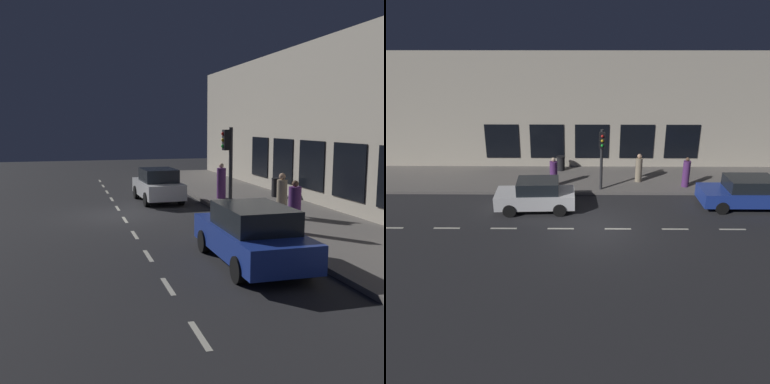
# 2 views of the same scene
# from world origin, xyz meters

# --- Properties ---
(ground_plane) EXTENTS (60.00, 60.00, 0.00)m
(ground_plane) POSITION_xyz_m (0.00, 0.00, 0.00)
(ground_plane) COLOR #28282B
(sidewalk) EXTENTS (4.50, 32.00, 0.15)m
(sidewalk) POSITION_xyz_m (6.25, 0.00, 0.07)
(sidewalk) COLOR slate
(sidewalk) RESTS_ON ground
(building_facade) EXTENTS (0.65, 32.00, 7.30)m
(building_facade) POSITION_xyz_m (8.80, 0.00, 3.64)
(building_facade) COLOR beige
(building_facade) RESTS_ON ground
(lane_centre_line) EXTENTS (0.12, 27.20, 0.01)m
(lane_centre_line) POSITION_xyz_m (0.00, -1.00, 0.00)
(lane_centre_line) COLOR beige
(lane_centre_line) RESTS_ON ground
(traffic_light) EXTENTS (0.50, 0.32, 3.38)m
(traffic_light) POSITION_xyz_m (4.39, -0.42, 2.41)
(traffic_light) COLOR #2D2D30
(traffic_light) RESTS_ON sidewalk
(parked_car_0) EXTENTS (1.96, 4.49, 1.58)m
(parked_car_0) POSITION_xyz_m (2.49, -7.65, 0.79)
(parked_car_0) COLOR #1E389E
(parked_car_0) RESTS_ON ground
(parked_car_1) EXTENTS (1.95, 3.96, 1.58)m
(parked_car_1) POSITION_xyz_m (2.07, 2.92, 0.79)
(parked_car_1) COLOR silver
(parked_car_1) RESTS_ON ground
(pedestrian_0) EXTENTS (0.55, 0.55, 1.67)m
(pedestrian_0) POSITION_xyz_m (5.76, -2.68, 0.92)
(pedestrian_0) COLOR gray
(pedestrian_0) RESTS_ON sidewalk
(pedestrian_1) EXTENTS (0.57, 0.57, 1.71)m
(pedestrian_1) POSITION_xyz_m (4.97, -5.24, 0.93)
(pedestrian_1) COLOR #5B2D70
(pedestrian_1) RESTS_ON sidewalk
(pedestrian_2) EXTENTS (0.60, 0.60, 1.68)m
(pedestrian_2) POSITION_xyz_m (5.00, 2.24, 0.91)
(pedestrian_2) COLOR #5B2D70
(pedestrian_2) RESTS_ON sidewalk
(trash_bin) EXTENTS (0.53, 0.53, 0.91)m
(trash_bin) POSITION_xyz_m (7.76, 1.97, 0.61)
(trash_bin) COLOR black
(trash_bin) RESTS_ON sidewalk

